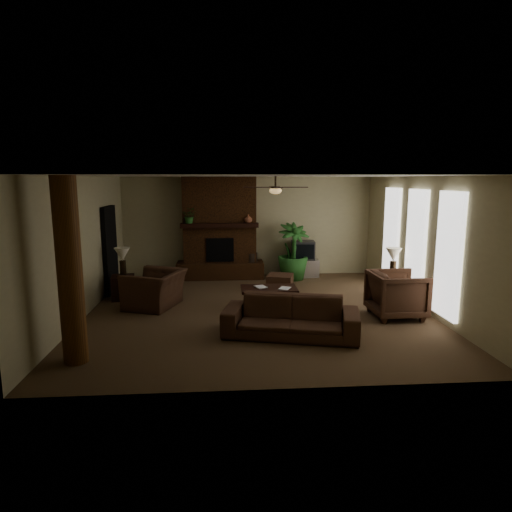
{
  "coord_description": "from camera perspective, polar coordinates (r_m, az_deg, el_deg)",
  "views": [
    {
      "loc": [
        -0.68,
        -8.84,
        2.75
      ],
      "look_at": [
        0.0,
        0.4,
        1.1
      ],
      "focal_mm": 30.61,
      "sensor_mm": 36.0,
      "label": 1
    }
  ],
  "objects": [
    {
      "name": "lamp_right",
      "position": [
        10.37,
        17.53,
        -0.08
      ],
      "size": [
        0.44,
        0.44,
        0.65
      ],
      "color": "black",
      "rests_on": "side_table_right"
    },
    {
      "name": "armchair_right",
      "position": [
        9.19,
        17.95,
        -4.52
      ],
      "size": [
        0.95,
        1.01,
        1.02
      ],
      "primitive_type": "imported",
      "rotation": [
        0.0,
        0.0,
        1.6
      ],
      "color": "#432B1D",
      "rests_on": "ground"
    },
    {
      "name": "log_column",
      "position": [
        6.96,
        -23.16,
        -1.92
      ],
      "size": [
        0.36,
        0.36,
        2.8
      ],
      "primitive_type": "cylinder",
      "color": "brown",
      "rests_on": "ground"
    },
    {
      "name": "lamp_left",
      "position": [
        10.39,
        -17.07,
        -0.04
      ],
      "size": [
        0.4,
        0.4,
        0.65
      ],
      "color": "black",
      "rests_on": "side_table_left"
    },
    {
      "name": "room_shell",
      "position": [
        8.97,
        0.19,
        1.44
      ],
      "size": [
        7.0,
        7.0,
        7.0
      ],
      "color": "brown",
      "rests_on": "ground"
    },
    {
      "name": "sofa",
      "position": [
        7.75,
        4.58,
        -7.12
      ],
      "size": [
        2.45,
        1.23,
        0.92
      ],
      "primitive_type": "imported",
      "rotation": [
        0.0,
        0.0,
        -0.24
      ],
      "color": "#432B1D",
      "rests_on": "ground"
    },
    {
      "name": "ceiling_fan",
      "position": [
        9.21,
        2.56,
        8.72
      ],
      "size": [
        1.35,
        1.35,
        0.37
      ],
      "color": "black",
      "rests_on": "ceiling"
    },
    {
      "name": "tv",
      "position": [
        12.34,
        6.15,
        0.76
      ],
      "size": [
        0.7,
        0.59,
        0.52
      ],
      "color": "#323234",
      "rests_on": "tv_stand"
    },
    {
      "name": "mantel_plant",
      "position": [
        11.85,
        -8.66,
        5.02
      ],
      "size": [
        0.45,
        0.48,
        0.33
      ],
      "primitive_type": "imported",
      "rotation": [
        0.0,
        0.0,
        -0.18
      ],
      "color": "#295C25",
      "rests_on": "fireplace"
    },
    {
      "name": "book_a",
      "position": [
        9.34,
        0.02,
        -3.36
      ],
      "size": [
        0.21,
        0.1,
        0.29
      ],
      "primitive_type": "imported",
      "rotation": [
        0.0,
        0.0,
        0.34
      ],
      "color": "#999999",
      "rests_on": "coffee_table"
    },
    {
      "name": "fireplace",
      "position": [
        12.17,
        -4.75,
        2.53
      ],
      "size": [
        2.4,
        0.7,
        2.8
      ],
      "color": "#4C2A14",
      "rests_on": "ground"
    },
    {
      "name": "side_table_left",
      "position": [
        10.52,
        -16.95,
        -3.95
      ],
      "size": [
        0.57,
        0.57,
        0.55
      ],
      "primitive_type": "cube",
      "rotation": [
        0.0,
        0.0,
        0.16
      ],
      "color": "black",
      "rests_on": "ground"
    },
    {
      "name": "mantel_vase",
      "position": [
        11.88,
        -1.01,
        4.88
      ],
      "size": [
        0.28,
        0.28,
        0.22
      ],
      "primitive_type": "imported",
      "rotation": [
        0.0,
        0.0,
        0.29
      ],
      "color": "#97573C",
      "rests_on": "fireplace"
    },
    {
      "name": "side_table_right",
      "position": [
        10.55,
        17.24,
        -3.93
      ],
      "size": [
        0.63,
        0.63,
        0.55
      ],
      "primitive_type": "cube",
      "rotation": [
        0.0,
        0.0,
        -0.32
      ],
      "color": "black",
      "rests_on": "ground"
    },
    {
      "name": "floor_plant",
      "position": [
        12.05,
        4.81,
        -1.01
      ],
      "size": [
        1.38,
        1.76,
        0.87
      ],
      "primitive_type": "imported",
      "rotation": [
        0.0,
        0.0,
        0.38
      ],
      "color": "#295C25",
      "rests_on": "ground"
    },
    {
      "name": "armchair_left",
      "position": [
        9.67,
        -13.11,
        -3.47
      ],
      "size": [
        1.14,
        1.39,
        1.05
      ],
      "primitive_type": "imported",
      "rotation": [
        0.0,
        0.0,
        -1.91
      ],
      "color": "#432B1D",
      "rests_on": "ground"
    },
    {
      "name": "coffee_table",
      "position": [
        9.45,
        1.7,
        -4.48
      ],
      "size": [
        1.2,
        0.7,
        0.43
      ],
      "color": "black",
      "rests_on": "ground"
    },
    {
      "name": "ottoman",
      "position": [
        10.87,
        3.16,
        -3.48
      ],
      "size": [
        0.74,
        0.74,
        0.4
      ],
      "primitive_type": "cube",
      "rotation": [
        0.0,
        0.0,
        -0.28
      ],
      "color": "#432B1D",
      "rests_on": "ground"
    },
    {
      "name": "tv_stand",
      "position": [
        12.45,
        6.1,
        -1.55
      ],
      "size": [
        0.88,
        0.55,
        0.5
      ],
      "primitive_type": "cube",
      "rotation": [
        0.0,
        0.0,
        0.06
      ],
      "color": "silver",
      "rests_on": "ground"
    },
    {
      "name": "windows",
      "position": [
        10.04,
        20.14,
        1.46
      ],
      "size": [
        0.08,
        3.65,
        2.35
      ],
      "color": "white",
      "rests_on": "ground"
    },
    {
      "name": "doorway",
      "position": [
        11.12,
        -18.53,
        0.78
      ],
      "size": [
        0.1,
        1.0,
        2.1
      ],
      "primitive_type": "cube",
      "color": "black",
      "rests_on": "ground"
    },
    {
      "name": "book_b",
      "position": [
        9.33,
        3.15,
        -3.4
      ],
      "size": [
        0.2,
        0.11,
        0.29
      ],
      "primitive_type": "imported",
      "rotation": [
        0.0,
        0.0,
        -0.44
      ],
      "color": "#999999",
      "rests_on": "coffee_table"
    },
    {
      "name": "floor_vase",
      "position": [
        12.23,
        -0.61,
        -0.82
      ],
      "size": [
        0.34,
        0.34,
        0.77
      ],
      "color": "#2E221A",
      "rests_on": "ground"
    }
  ]
}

